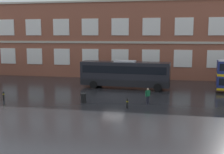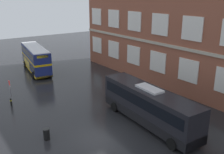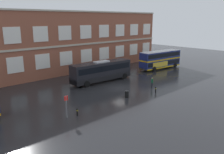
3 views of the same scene
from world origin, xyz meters
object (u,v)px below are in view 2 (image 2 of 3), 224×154
at_px(double_decker_near, 36,58).
at_px(touring_coach, 149,106).
at_px(safety_bollard_east, 11,102).
at_px(bus_stand_flag, 10,89).
at_px(station_litter_bin, 46,134).

height_order(double_decker_near, touring_coach, double_decker_near).
relative_size(double_decker_near, safety_bollard_east, 11.85).
height_order(double_decker_near, safety_bollard_east, double_decker_near).
height_order(double_decker_near, bus_stand_flag, double_decker_near).
relative_size(bus_stand_flag, safety_bollard_east, 2.84).
relative_size(double_decker_near, station_litter_bin, 10.93).
distance_m(double_decker_near, safety_bollard_east, 14.32).
distance_m(touring_coach, station_litter_bin, 9.88).
xyz_separation_m(double_decker_near, station_litter_bin, (21.17, -6.93, -1.63)).
bearing_deg(station_litter_bin, touring_coach, 71.38).
height_order(touring_coach, bus_stand_flag, touring_coach).
height_order(bus_stand_flag, safety_bollard_east, bus_stand_flag).
distance_m(bus_stand_flag, safety_bollard_east, 1.70).
bearing_deg(safety_bollard_east, station_litter_bin, 3.46).
xyz_separation_m(station_litter_bin, safety_bollard_east, (-9.08, -0.55, -0.03)).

